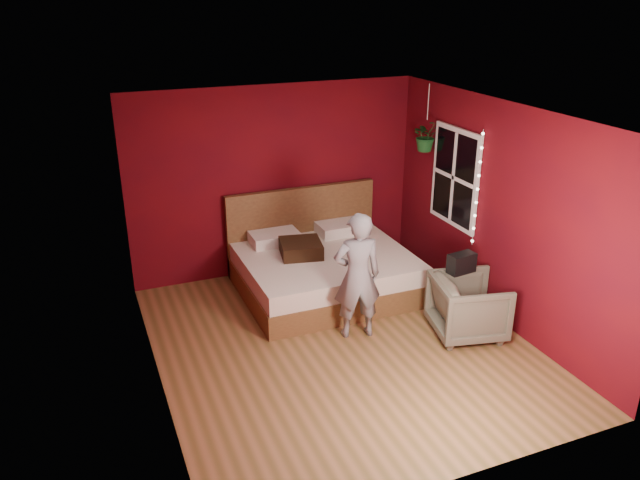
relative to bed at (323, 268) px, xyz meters
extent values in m
plane|color=brown|center=(-0.34, -1.38, -0.31)|extent=(4.50, 4.50, 0.00)
cube|color=#600A0E|center=(-0.34, 0.88, 0.99)|extent=(4.00, 0.02, 2.60)
cube|color=#600A0E|center=(-0.34, -3.64, 0.99)|extent=(4.00, 0.02, 2.60)
cube|color=#600A0E|center=(-2.35, -1.38, 0.99)|extent=(0.02, 4.50, 2.60)
cube|color=#600A0E|center=(1.67, -1.38, 0.99)|extent=(0.02, 4.50, 2.60)
cube|color=silver|center=(-0.34, -1.38, 2.30)|extent=(4.00, 4.50, 0.02)
cube|color=white|center=(1.63, -0.48, 1.19)|extent=(0.04, 0.97, 1.27)
cube|color=black|center=(1.61, -0.48, 1.19)|extent=(0.02, 0.85, 1.15)
cube|color=white|center=(1.61, -0.48, 1.19)|extent=(0.03, 0.05, 1.15)
cube|color=white|center=(1.61, -0.48, 1.19)|extent=(0.03, 0.85, 0.05)
cylinder|color=silver|center=(1.60, -1.01, 1.19)|extent=(0.01, 0.01, 1.45)
sphere|color=#FFF2CC|center=(1.60, -1.01, 0.52)|extent=(0.04, 0.04, 0.04)
sphere|color=#FFF2CC|center=(1.60, -1.01, 0.68)|extent=(0.04, 0.04, 0.04)
sphere|color=#FFF2CC|center=(1.60, -1.01, 0.85)|extent=(0.04, 0.04, 0.04)
sphere|color=#FFF2CC|center=(1.60, -1.01, 1.02)|extent=(0.04, 0.04, 0.04)
sphere|color=#FFF2CC|center=(1.60, -1.01, 1.19)|extent=(0.04, 0.04, 0.04)
sphere|color=#FFF2CC|center=(1.60, -1.01, 1.36)|extent=(0.04, 0.04, 0.04)
sphere|color=#FFF2CC|center=(1.60, -1.01, 1.53)|extent=(0.04, 0.04, 0.04)
sphere|color=#FFF2CC|center=(1.60, -1.01, 1.70)|extent=(0.04, 0.04, 0.04)
sphere|color=#FFF2CC|center=(1.60, -1.01, 1.87)|extent=(0.04, 0.04, 0.04)
cube|color=brown|center=(0.00, -0.10, -0.16)|extent=(2.16, 1.84, 0.30)
cube|color=silver|center=(0.00, -0.10, 0.11)|extent=(2.12, 1.80, 0.24)
cube|color=brown|center=(0.00, 0.77, 0.29)|extent=(2.16, 0.09, 1.19)
cube|color=silver|center=(-0.49, 0.52, 0.31)|extent=(0.65, 0.41, 0.15)
cube|color=silver|center=(0.49, 0.52, 0.31)|extent=(0.65, 0.41, 0.15)
imported|color=gray|center=(-0.09, -1.23, 0.44)|extent=(0.60, 0.45, 1.50)
imported|color=#5C5B49|center=(1.10, -1.72, 0.05)|extent=(0.94, 0.92, 0.72)
cube|color=black|center=(1.09, -1.53, 0.52)|extent=(0.34, 0.20, 0.23)
cube|color=#321E10|center=(-0.30, 0.01, 0.32)|extent=(0.61, 0.61, 0.18)
cylinder|color=silver|center=(1.54, 0.12, 2.06)|extent=(0.01, 0.01, 0.47)
imported|color=#1A5C1F|center=(1.54, 0.12, 1.61)|extent=(0.39, 0.34, 0.42)
camera|label=1|loc=(-2.87, -6.92, 3.46)|focal=35.00mm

